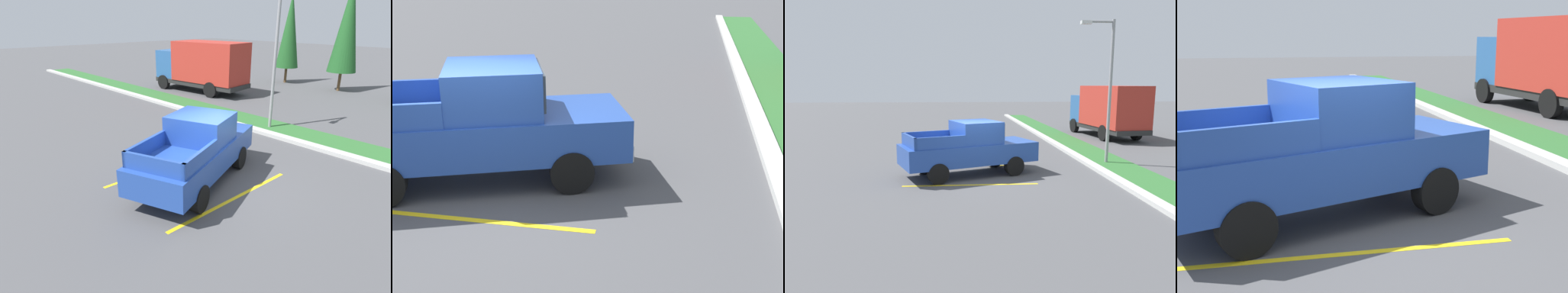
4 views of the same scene
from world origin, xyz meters
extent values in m
plane|color=#4C4C4F|center=(0.00, 0.00, 0.00)|extent=(120.00, 120.00, 0.00)
cube|color=yellow|center=(-2.16, -0.35, 0.00)|extent=(0.12, 4.80, 0.01)
cube|color=yellow|center=(0.94, -0.35, 0.00)|extent=(0.12, 4.80, 0.01)
cylinder|color=black|center=(-1.96, 0.80, 0.38)|extent=(0.53, 0.81, 0.76)
cylinder|color=black|center=(-0.37, 1.40, 0.38)|extent=(0.53, 0.81, 0.76)
cylinder|color=black|center=(-0.86, -2.10, 0.38)|extent=(0.53, 0.81, 0.76)
cylinder|color=black|center=(0.73, -1.49, 0.38)|extent=(0.53, 0.81, 0.76)
cube|color=#23479E|center=(-0.61, -0.35, 0.88)|extent=(3.63, 5.54, 0.76)
cube|color=#23479E|center=(-0.72, -0.07, 1.68)|extent=(2.21, 2.12, 0.84)
cube|color=#2D3842|center=(-1.01, 0.70, 1.73)|extent=(1.53, 0.63, 0.63)
cube|color=#23479E|center=(-0.89, -2.01, 1.48)|extent=(0.77, 1.81, 0.44)
cube|color=#23479E|center=(0.70, -1.40, 1.48)|extent=(0.77, 1.81, 0.44)
cube|color=silver|center=(-1.52, 2.03, 0.64)|extent=(1.74, 0.79, 0.28)
cylinder|color=black|center=(-13.15, 7.98, 0.50)|extent=(1.03, 0.40, 1.00)
cylinder|color=black|center=(-13.37, 10.17, 0.50)|extent=(1.03, 0.40, 1.00)
cylinder|color=black|center=(-8.77, 8.43, 0.50)|extent=(1.03, 0.40, 1.00)
cube|color=#262626|center=(-10.68, 9.34, 0.65)|extent=(7.00, 2.97, 0.30)
cube|color=#285693|center=(-13.21, 9.08, 1.75)|extent=(1.82, 2.45, 1.90)
cube|color=#2D3842|center=(-14.03, 9.00, 2.00)|extent=(0.27, 2.10, 0.90)
cube|color=#B22D23|center=(-9.88, 9.42, 2.10)|extent=(5.22, 2.89, 2.60)
camera|label=1|loc=(6.29, -6.72, 4.79)|focal=30.42mm
camera|label=2|loc=(7.67, 3.24, 3.89)|focal=48.01mm
camera|label=3|loc=(13.67, -0.94, 3.52)|focal=34.31mm
camera|label=4|loc=(7.20, -1.27, 2.78)|focal=48.14mm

